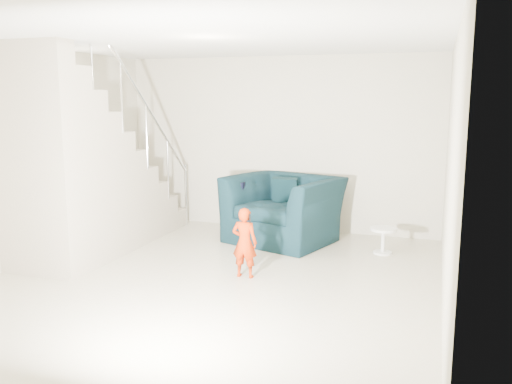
% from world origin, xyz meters
% --- Properties ---
extents(floor, '(5.50, 5.50, 0.00)m').
position_xyz_m(floor, '(0.00, 0.00, 0.00)').
color(floor, tan).
rests_on(floor, ground).
extents(ceiling, '(5.50, 5.50, 0.00)m').
position_xyz_m(ceiling, '(0.00, 0.00, 2.70)').
color(ceiling, silver).
rests_on(ceiling, back_wall).
extents(back_wall, '(5.00, 0.00, 5.00)m').
position_xyz_m(back_wall, '(0.00, 2.75, 1.35)').
color(back_wall, beige).
rests_on(back_wall, floor).
extents(front_wall, '(5.00, 0.00, 5.00)m').
position_xyz_m(front_wall, '(0.00, -2.75, 1.35)').
color(front_wall, beige).
rests_on(front_wall, floor).
extents(left_wall, '(0.00, 5.50, 5.50)m').
position_xyz_m(left_wall, '(-2.50, 0.00, 1.35)').
color(left_wall, beige).
rests_on(left_wall, floor).
extents(right_wall, '(0.00, 5.50, 5.50)m').
position_xyz_m(right_wall, '(2.50, 0.00, 1.35)').
color(right_wall, beige).
rests_on(right_wall, floor).
extents(armchair, '(1.77, 1.65, 0.94)m').
position_xyz_m(armchair, '(0.30, 2.01, 0.47)').
color(armchair, black).
rests_on(armchair, floor).
extents(toddler, '(0.30, 0.20, 0.83)m').
position_xyz_m(toddler, '(0.31, 0.30, 0.41)').
color(toddler, '#932604').
rests_on(toddler, floor).
extents(side_table, '(0.35, 0.35, 0.35)m').
position_xyz_m(side_table, '(1.75, 1.80, 0.24)').
color(side_table, silver).
rests_on(side_table, floor).
extents(staircase, '(1.02, 3.03, 3.62)m').
position_xyz_m(staircase, '(-2.00, 0.55, 0.95)').
color(staircase, '#ADA089').
rests_on(staircase, floor).
extents(cushion, '(0.38, 0.18, 0.38)m').
position_xyz_m(cushion, '(0.26, 2.23, 0.72)').
color(cushion, black).
rests_on(cushion, armchair).
extents(throw, '(0.05, 0.47, 0.52)m').
position_xyz_m(throw, '(-0.28, 2.05, 0.59)').
color(throw, black).
rests_on(throw, armchair).
extents(phone, '(0.03, 0.05, 0.10)m').
position_xyz_m(phone, '(0.40, 0.25, 0.72)').
color(phone, black).
rests_on(phone, toddler).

